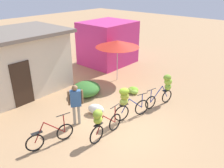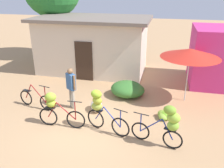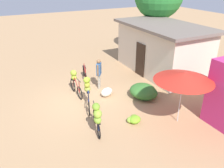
# 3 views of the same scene
# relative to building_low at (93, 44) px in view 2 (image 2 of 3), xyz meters

# --- Properties ---
(ground_plane) EXTENTS (60.00, 60.00, 0.00)m
(ground_plane) POSITION_rel_building_low_xyz_m (1.50, -5.80, -1.51)
(ground_plane) COLOR tan
(building_low) EXTENTS (6.18, 3.60, 2.99)m
(building_low) POSITION_rel_building_low_xyz_m (0.00, 0.00, 0.00)
(building_low) COLOR beige
(building_low) RESTS_ON ground
(hedge_bush_front_left) EXTENTS (1.41, 1.31, 0.67)m
(hedge_bush_front_left) POSITION_rel_building_low_xyz_m (2.45, -2.97, -1.18)
(hedge_bush_front_left) COLOR #36702D
(hedge_bush_front_left) RESTS_ON ground
(hedge_bush_front_right) EXTENTS (1.42, 1.28, 0.56)m
(hedge_bush_front_right) POSITION_rel_building_low_xyz_m (2.51, -2.93, -1.23)
(hedge_bush_front_right) COLOR #2F6826
(hedge_bush_front_right) RESTS_ON ground
(market_umbrella) EXTENTS (2.35, 2.35, 2.26)m
(market_umbrella) POSITION_rel_building_low_xyz_m (4.92, -2.86, 0.57)
(market_umbrella) COLOR beige
(market_umbrella) RESTS_ON ground
(bicycle_leftmost) EXTENTS (1.64, 0.45, 1.03)m
(bicycle_leftmost) POSITION_rel_building_low_xyz_m (-0.90, -4.84, -1.16)
(bicycle_leftmost) COLOR black
(bicycle_leftmost) RESTS_ON ground
(bicycle_near_pile) EXTENTS (1.67, 0.38, 1.24)m
(bicycle_near_pile) POSITION_rel_building_low_xyz_m (0.50, -5.90, -0.80)
(bicycle_near_pile) COLOR black
(bicycle_near_pile) RESTS_ON ground
(bicycle_center_loaded) EXTENTS (1.58, 0.65, 1.43)m
(bicycle_center_loaded) POSITION_rel_building_low_xyz_m (2.05, -5.79, -0.68)
(bicycle_center_loaded) COLOR black
(bicycle_center_loaded) RESTS_ON ground
(bicycle_by_shop) EXTENTS (1.59, 0.55, 1.42)m
(bicycle_by_shop) POSITION_rel_building_low_xyz_m (4.19, -6.26, -0.68)
(bicycle_by_shop) COLOR black
(bicycle_by_shop) RESTS_ON ground
(banana_pile_on_ground) EXTENTS (0.66, 0.65, 0.30)m
(banana_pile_on_ground) POSITION_rel_building_low_xyz_m (4.13, -4.55, -1.37)
(banana_pile_on_ground) COLOR olive
(banana_pile_on_ground) RESTS_ON ground
(produce_sack) EXTENTS (0.67, 0.81, 0.44)m
(produce_sack) POSITION_rel_building_low_xyz_m (1.53, -4.57, -1.29)
(produce_sack) COLOR silver
(produce_sack) RESTS_ON ground
(person_vendor) EXTENTS (0.48, 0.40, 1.66)m
(person_vendor) POSITION_rel_building_low_xyz_m (0.52, -4.54, -0.49)
(person_vendor) COLOR gray
(person_vendor) RESTS_ON ground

